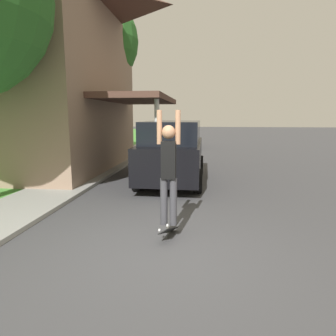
# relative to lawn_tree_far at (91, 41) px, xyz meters

# --- Properties ---
(ground_plane) EXTENTS (120.00, 120.00, 0.00)m
(ground_plane) POSITION_rel_lawn_tree_far_xyz_m (5.02, -10.66, -5.96)
(ground_plane) COLOR #3D3D3F
(sidewalk) EXTENTS (1.80, 80.00, 0.10)m
(sidewalk) POSITION_rel_lawn_tree_far_xyz_m (1.42, -4.66, -5.91)
(sidewalk) COLOR gray
(sidewalk) RESTS_ON ground_plane
(lawn_tree_far) EXTENTS (4.74, 4.74, 8.27)m
(lawn_tree_far) POSITION_rel_lawn_tree_far_xyz_m (0.00, 0.00, 0.00)
(lawn_tree_far) COLOR brown
(lawn_tree_far) RESTS_ON lawn
(suv_parked) EXTENTS (2.04, 4.72, 2.05)m
(suv_parked) POSITION_rel_lawn_tree_far_xyz_m (4.71, -5.26, -4.87)
(suv_parked) COLOR black
(suv_parked) RESTS_ON ground_plane
(car_down_street) EXTENTS (1.89, 4.58, 1.42)m
(car_down_street) POSITION_rel_lawn_tree_far_xyz_m (4.36, 6.71, -5.27)
(car_down_street) COLOR #B7B7BC
(car_down_street) RESTS_ON ground_plane
(skateboarder) EXTENTS (0.41, 0.24, 2.04)m
(skateboarder) POSITION_rel_lawn_tree_far_xyz_m (5.16, -10.18, -4.61)
(skateboarder) COLOR #38383D
(skateboarder) RESTS_ON ground_plane
(skateboard) EXTENTS (0.32, 0.75, 0.37)m
(skateboard) POSITION_rel_lawn_tree_far_xyz_m (5.16, -10.12, -5.80)
(skateboard) COLOR black
(skateboard) RESTS_ON ground_plane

